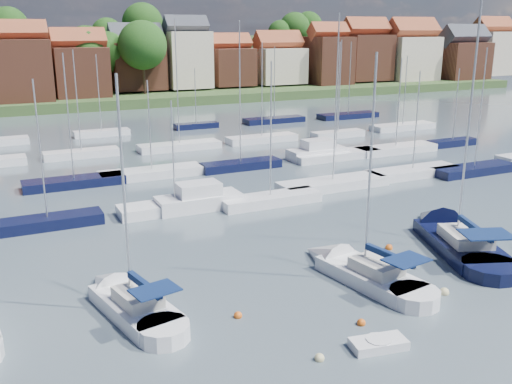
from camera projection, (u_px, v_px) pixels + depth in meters
ground at (183, 156)px, 66.78m from camera, size 260.00×260.00×0.00m
sailboat_left at (127, 302)px, 30.41m from camera, size 4.53×10.13×13.42m
sailboat_centre at (356, 271)px, 34.32m from camera, size 4.38×10.81×14.33m
sailboat_navy at (449, 236)px, 40.11m from camera, size 7.96×13.71×18.36m
tender at (378, 344)px, 26.60m from camera, size 2.79×1.65×0.57m
buoy_b at (319, 360)px, 25.69m from camera, size 0.46×0.46×0.46m
buoy_c at (361, 325)px, 28.76m from camera, size 0.44×0.44×0.44m
buoy_d at (430, 304)px, 30.86m from camera, size 0.50×0.50×0.50m
buoy_e at (389, 249)px, 38.62m from camera, size 0.50×0.50×0.50m
buoy_g at (238, 317)px, 29.49m from camera, size 0.44×0.44×0.44m
buoy_h at (444, 294)px, 32.09m from camera, size 0.54×0.54×0.54m
marina_field at (213, 159)px, 63.23m from camera, size 79.62×41.41×15.93m
far_shore_town at (76, 68)px, 146.85m from camera, size 212.46×90.00×22.27m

